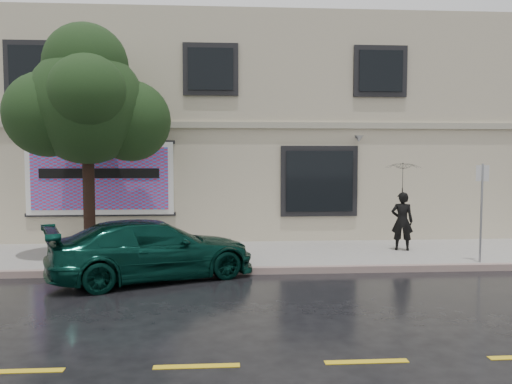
{
  "coord_description": "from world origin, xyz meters",
  "views": [
    {
      "loc": [
        0.35,
        -9.71,
        2.66
      ],
      "look_at": [
        1.13,
        2.2,
        1.83
      ],
      "focal_mm": 35.0,
      "sensor_mm": 36.0,
      "label": 1
    }
  ],
  "objects": [
    {
      "name": "ground",
      "position": [
        0.0,
        0.0,
        0.0
      ],
      "size": [
        90.0,
        90.0,
        0.0
      ],
      "primitive_type": "plane",
      "color": "black",
      "rests_on": "ground"
    },
    {
      "name": "sidewalk",
      "position": [
        0.0,
        3.25,
        0.07
      ],
      "size": [
        20.0,
        3.5,
        0.15
      ],
      "primitive_type": "cube",
      "color": "#9D9A95",
      "rests_on": "ground"
    },
    {
      "name": "curb",
      "position": [
        0.0,
        1.5,
        0.07
      ],
      "size": [
        20.0,
        0.18,
        0.16
      ],
      "primitive_type": "cube",
      "color": "gray",
      "rests_on": "ground"
    },
    {
      "name": "road_marking",
      "position": [
        0.0,
        -3.5,
        0.01
      ],
      "size": [
        19.0,
        0.12,
        0.01
      ],
      "primitive_type": "cube",
      "color": "gold",
      "rests_on": "ground"
    },
    {
      "name": "building",
      "position": [
        0.0,
        9.0,
        3.5
      ],
      "size": [
        20.0,
        8.12,
        7.0
      ],
      "color": "#B4AA91",
      "rests_on": "ground"
    },
    {
      "name": "billboard",
      "position": [
        -3.2,
        4.92,
        2.05
      ],
      "size": [
        4.3,
        0.16,
        2.2
      ],
      "color": "white",
      "rests_on": "ground"
    },
    {
      "name": "car",
      "position": [
        -1.18,
        1.2,
        0.65
      ],
      "size": [
        4.87,
        3.5,
        1.3
      ],
      "primitive_type": "imported",
      "rotation": [
        0.0,
        0.0,
        1.96
      ],
      "color": "#072E25",
      "rests_on": "ground"
    },
    {
      "name": "pedestrian",
      "position": [
        5.17,
        3.37,
        0.94
      ],
      "size": [
        0.66,
        0.54,
        1.58
      ],
      "primitive_type": "imported",
      "rotation": [
        0.0,
        0.0,
        2.83
      ],
      "color": "black",
      "rests_on": "sidewalk"
    },
    {
      "name": "umbrella",
      "position": [
        5.17,
        3.37,
        2.09
      ],
      "size": [
        1.0,
        1.0,
        0.72
      ],
      "primitive_type": "imported",
      "rotation": [
        0.0,
        0.0,
        -0.04
      ],
      "color": "black",
      "rests_on": "pedestrian"
    },
    {
      "name": "street_tree",
      "position": [
        -3.04,
        3.09,
        3.91
      ],
      "size": [
        2.89,
        2.89,
        5.23
      ],
      "color": "black",
      "rests_on": "sidewalk"
    },
    {
      "name": "fire_hydrant",
      "position": [
        -1.5,
        3.0,
        0.51
      ],
      "size": [
        0.3,
        0.28,
        0.74
      ],
      "rotation": [
        0.0,
        0.0,
        -0.35
      ],
      "color": "silver",
      "rests_on": "sidewalk"
    },
    {
      "name": "sign_pole",
      "position": [
        6.47,
        1.7,
        1.58
      ],
      "size": [
        0.29,
        0.1,
        2.36
      ],
      "rotation": [
        0.0,
        0.0,
        -0.26
      ],
      "color": "gray",
      "rests_on": "sidewalk"
    }
  ]
}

